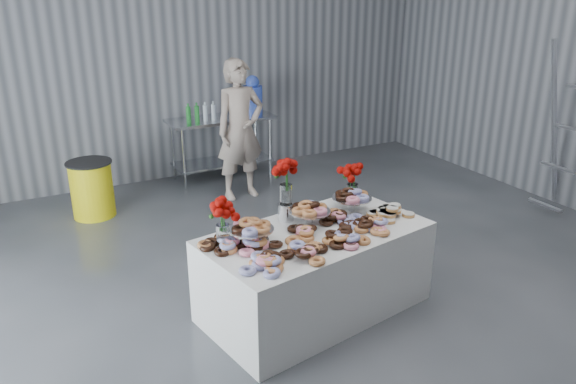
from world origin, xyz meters
name	(u,v)px	position (x,y,z in m)	size (l,w,h in m)	color
ground	(349,334)	(0.00, 0.00, 0.00)	(9.00, 9.00, 0.00)	#35383C
display_table	(315,271)	(-0.06, 0.45, 0.38)	(1.90, 1.00, 0.75)	silver
prep_table	(222,137)	(0.53, 4.10, 0.62)	(1.50, 0.60, 0.90)	silver
donut_mounds	(319,229)	(-0.06, 0.40, 0.80)	(1.80, 0.80, 0.09)	#D0894C
cake_stand_left	(251,227)	(-0.63, 0.51, 0.89)	(0.36, 0.36, 0.17)	silver
cake_stand_mid	(310,209)	(-0.04, 0.61, 0.89)	(0.36, 0.36, 0.17)	silver
cake_stand_right	(352,196)	(0.46, 0.70, 0.89)	(0.36, 0.36, 0.17)	silver
danish_pile	(391,210)	(0.70, 0.44, 0.81)	(0.48, 0.48, 0.11)	silver
bouquet_left	(222,211)	(-0.84, 0.57, 1.05)	(0.26, 0.26, 0.42)	white
bouquet_right	(353,172)	(0.58, 0.87, 1.05)	(0.26, 0.26, 0.42)	white
bouquet_center	(286,179)	(-0.17, 0.79, 1.13)	(0.26, 0.26, 0.57)	silver
water_jug	(253,97)	(1.03, 4.10, 1.15)	(0.28, 0.28, 0.55)	#4568EC
drink_bottles	(201,112)	(0.21, 4.00, 1.04)	(0.54, 0.08, 0.27)	#268C33
person	(240,130)	(0.48, 3.30, 0.91)	(0.66, 0.43, 1.81)	#CC8C93
trash_barrel	(92,189)	(-1.39, 3.53, 0.35)	(0.54, 0.54, 0.69)	yellow
stepladder	(571,129)	(3.75, 0.96, 1.06)	(0.24, 0.53, 2.13)	silver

